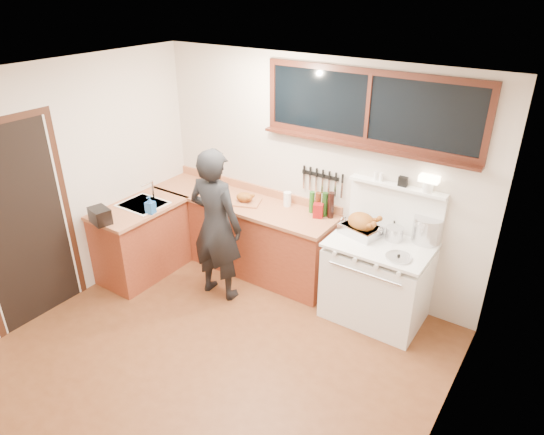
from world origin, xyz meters
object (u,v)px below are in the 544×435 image
Objects in this scene: vintage_stove at (377,279)px; man at (216,225)px; roast_turkey at (362,226)px; cutting_board at (245,199)px.

vintage_stove is 1.81m from man.
roast_turkey is (1.41, 0.66, 0.12)m from man.
vintage_stove is 1.78m from cutting_board.
man is 4.09× the size of cutting_board.
man is (-1.66, -0.61, 0.41)m from vintage_stove.
vintage_stove is 0.59m from roast_turkey.
man is at bearing -155.03° from roast_turkey.
vintage_stove reaches higher than cutting_board.
man reaches higher than vintage_stove.
roast_turkey is at bearing 24.97° from man.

